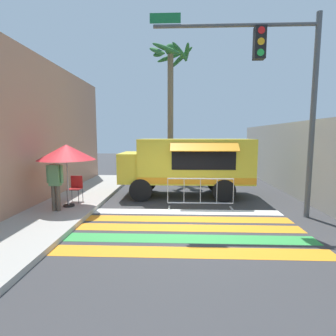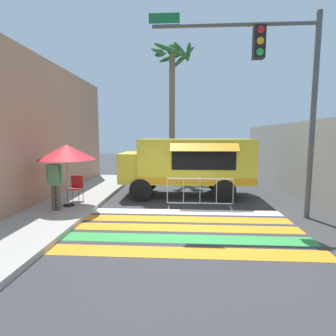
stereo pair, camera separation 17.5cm
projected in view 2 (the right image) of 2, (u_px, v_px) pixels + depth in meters
ground_plane at (182, 220)px, 7.79m from camera, size 60.00×60.00×0.00m
sidewalk_left at (16, 215)px, 8.07m from camera, size 4.40×16.00×0.14m
building_left_facade at (8, 130)px, 7.76m from camera, size 0.25×16.00×5.33m
concrete_wall_right at (302, 161)px, 10.30m from camera, size 0.20×16.00×3.07m
crosswalk_painted at (182, 228)px, 7.13m from camera, size 6.40×3.60×0.01m
food_truck at (185, 162)px, 10.77m from camera, size 5.26×2.57×2.37m
traffic_signal_pole at (280, 78)px, 7.60m from camera, size 4.91×0.29×6.03m
patio_umbrella at (67, 152)px, 8.65m from camera, size 1.86×1.86×2.08m
folding_chair at (76, 186)px, 9.53m from camera, size 0.43×0.43×0.92m
vendor_person at (55, 180)px, 8.23m from camera, size 0.53×0.23×1.73m
barricade_front at (200, 193)px, 8.99m from camera, size 2.28×0.44×1.06m
palm_tree at (173, 83)px, 14.32m from camera, size 2.57×2.55×7.44m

